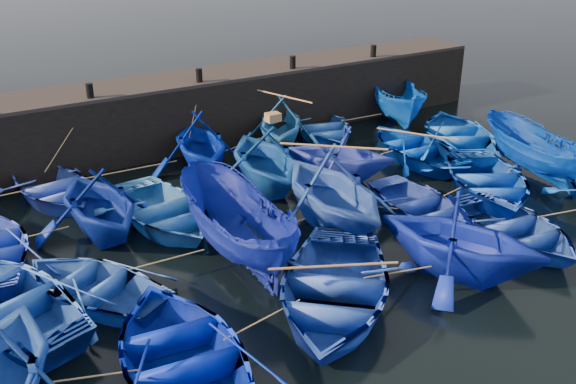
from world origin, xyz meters
TOP-DOWN VIEW (x-y plane):
  - ground at (0.00, 0.00)m, footprint 120.00×120.00m
  - quay_wall at (0.00, 10.50)m, footprint 26.00×2.50m
  - quay_top at (0.00, 10.50)m, footprint 26.00×2.50m
  - bollard_1 at (-4.00, 9.60)m, footprint 0.24×0.24m
  - bollard_2 at (0.00, 9.60)m, footprint 0.24×0.24m
  - bollard_3 at (4.00, 9.60)m, footprint 0.24×0.24m
  - bollard_4 at (8.00, 9.60)m, footprint 0.24×0.24m
  - boat_1 at (-5.96, 7.72)m, footprint 3.84×4.84m
  - boat_2 at (-0.94, 7.64)m, footprint 4.23×4.66m
  - boat_3 at (2.62, 8.18)m, footprint 4.92×5.08m
  - boat_4 at (4.61, 8.27)m, footprint 4.19×5.06m
  - boat_5 at (8.39, 8.19)m, footprint 3.69×5.10m
  - boat_7 at (-5.31, 4.61)m, footprint 3.95×4.48m
  - boat_8 at (-3.56, 4.36)m, footprint 3.74×4.97m
  - boat_9 at (0.20, 4.98)m, footprint 4.50×5.01m
  - boat_10 at (2.75, 4.45)m, footprint 4.87×4.90m
  - boat_11 at (6.28, 4.61)m, footprint 3.53×4.78m
  - boat_12 at (8.39, 4.60)m, footprint 5.81×6.41m
  - boat_13 at (-8.36, 1.77)m, footprint 5.29×6.23m
  - boat_14 at (-6.37, 1.57)m, footprint 4.61×5.02m
  - boat_15 at (-2.61, 1.53)m, footprint 1.98×5.21m
  - boat_16 at (0.56, 1.68)m, footprint 4.44×5.06m
  - boat_17 at (3.24, 0.84)m, footprint 3.15×4.26m
  - boat_18 at (6.18, 1.05)m, footprint 5.60×6.16m
  - boat_19 at (8.75, 1.41)m, footprint 2.12×4.75m
  - boat_21 at (-5.56, -2.09)m, footprint 4.20×5.52m
  - boat_22 at (-1.66, -1.66)m, footprint 6.54×6.71m
  - boat_23 at (1.89, -2.08)m, footprint 5.26×5.51m
  - boat_24 at (4.53, -1.60)m, footprint 3.50×4.63m
  - wooden_crate at (0.50, 4.98)m, footprint 0.44×0.36m
  - mooring_ropes at (-0.38, 5.06)m, footprint 18.12×11.63m
  - loose_oars at (1.95, 3.20)m, footprint 10.20×11.92m

SIDE VIEW (x-z plane):
  - ground at x=0.00m, z-range 0.00..0.00m
  - boat_14 at x=-6.37m, z-range 0.00..0.85m
  - boat_17 at x=3.24m, z-range 0.00..0.86m
  - boat_1 at x=-5.96m, z-range 0.00..0.90m
  - boat_24 at x=4.53m, z-range 0.00..0.91m
  - boat_4 at x=4.61m, z-range 0.00..0.91m
  - boat_11 at x=6.28m, z-range 0.00..0.96m
  - boat_8 at x=-3.56m, z-range 0.00..0.98m
  - boat_18 at x=6.18m, z-range 0.00..1.05m
  - boat_21 at x=-5.56m, z-range 0.00..1.08m
  - boat_12 at x=8.39m, z-range 0.00..1.09m
  - boat_13 at x=-8.36m, z-range 0.00..1.10m
  - boat_22 at x=-1.66m, z-range 0.00..1.14m
  - mooring_ropes at x=-0.38m, z-range -0.17..1.93m
  - boat_19 at x=8.75m, z-range 0.00..1.79m
  - boat_5 at x=8.39m, z-range 0.00..1.85m
  - boat_10 at x=2.75m, z-range 0.00..1.95m
  - boat_15 at x=-2.61m, z-range 0.00..2.01m
  - boat_3 at x=2.62m, z-range 0.00..2.04m
  - boat_2 at x=-0.94m, z-range 0.00..2.13m
  - boat_7 at x=-5.31m, z-range 0.00..2.21m
  - boat_23 at x=1.89m, z-range 0.00..2.26m
  - boat_9 at x=0.20m, z-range 0.00..2.35m
  - quay_wall at x=0.00m, z-range 0.00..2.50m
  - boat_16 at x=0.56m, z-range 0.00..2.53m
  - loose_oars at x=1.95m, z-range 0.88..2.51m
  - wooden_crate at x=0.50m, z-range 2.35..2.62m
  - quay_top at x=0.00m, z-range 2.50..2.62m
  - bollard_1 at x=-4.00m, z-range 2.62..3.12m
  - bollard_2 at x=0.00m, z-range 2.62..3.12m
  - bollard_3 at x=4.00m, z-range 2.62..3.12m
  - bollard_4 at x=8.00m, z-range 2.62..3.12m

